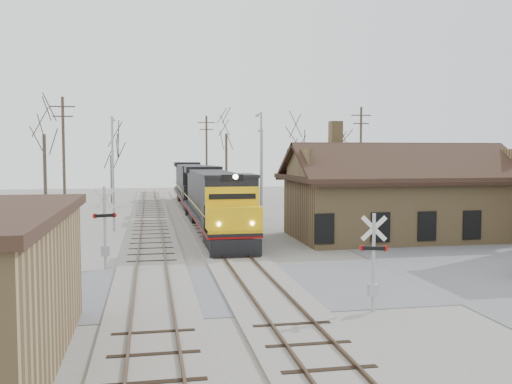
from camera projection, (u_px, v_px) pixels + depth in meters
ground at (258, 286)px, 24.67m from camera, size 140.00×140.00×0.00m
road at (258, 286)px, 24.67m from camera, size 60.00×9.00×0.03m
track_main at (217, 235)px, 39.37m from camera, size 3.40×90.00×0.24m
track_siding at (151, 237)px, 38.54m from camera, size 3.40×90.00×0.24m
depot at (398, 202)px, 38.48m from camera, size 15.20×9.31×7.90m
locomotive_lead at (215, 200)px, 40.08m from camera, size 3.06×20.52×4.56m
locomotive_trailing at (193, 184)px, 60.46m from camera, size 3.06×20.52×4.31m
crossbuck_near at (373, 265)px, 20.54m from camera, size 1.00×0.37×3.59m
crossbuck_far at (105, 231)px, 28.06m from camera, size 1.15×0.39×4.11m
streetlight_a at (113, 167)px, 41.66m from camera, size 0.25×2.04×8.38m
streetlight_b at (261, 162)px, 44.95m from camera, size 0.25×2.04×8.93m
streetlight_c at (262, 164)px, 58.29m from camera, size 0.25×2.04×8.16m
utility_pole_a at (64, 157)px, 47.03m from camera, size 2.00×0.24×10.33m
utility_pole_b at (207, 157)px, 67.06m from camera, size 2.00×0.24×10.06m
utility_pole_c at (361, 157)px, 55.89m from camera, size 2.00×0.24×10.19m
tree_a at (44, 121)px, 52.55m from camera, size 4.97×4.97×12.18m
tree_b at (111, 147)px, 59.64m from camera, size 3.64×3.64×8.93m
tree_c at (226, 123)px, 73.68m from camera, size 5.46×5.46×13.38m
tree_d at (297, 138)px, 68.79m from camera, size 4.32×4.32×10.58m
tree_e at (346, 145)px, 65.69m from camera, size 3.77×3.77×9.24m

